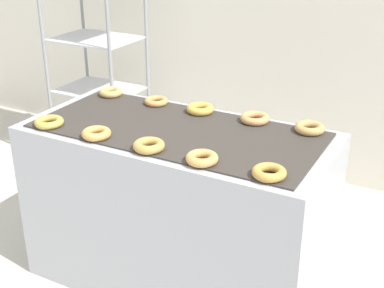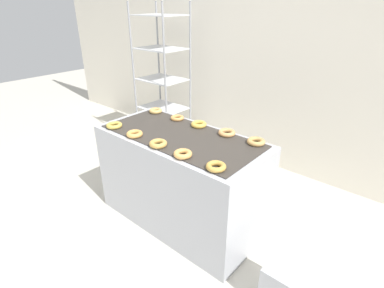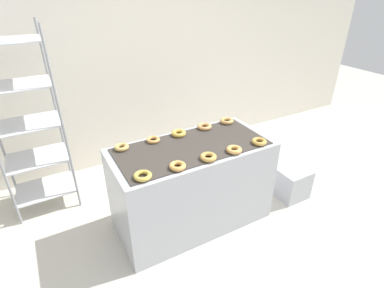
{
  "view_description": "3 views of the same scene",
  "coord_description": "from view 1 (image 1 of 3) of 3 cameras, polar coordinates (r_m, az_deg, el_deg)",
  "views": [
    {
      "loc": [
        1.17,
        -1.42,
        1.83
      ],
      "look_at": [
        0.0,
        0.75,
        0.73
      ],
      "focal_mm": 50.0,
      "sensor_mm": 36.0,
      "label": 1
    },
    {
      "loc": [
        1.56,
        -1.06,
        1.87
      ],
      "look_at": [
        0.0,
        0.75,
        0.73
      ],
      "focal_mm": 28.0,
      "sensor_mm": 36.0,
      "label": 2
    },
    {
      "loc": [
        -1.14,
        -1.45,
        2.17
      ],
      "look_at": [
        0.0,
        0.6,
        0.88
      ],
      "focal_mm": 28.0,
      "sensor_mm": 36.0,
      "label": 3
    }
  ],
  "objects": [
    {
      "name": "donut_far_center",
      "position": [
        2.73,
        0.88,
        3.78
      ],
      "size": [
        0.14,
        0.14,
        0.04
      ],
      "primitive_type": "torus",
      "color": "gold",
      "rests_on": "fryer_machine"
    },
    {
      "name": "baking_rack_cart",
      "position": [
        3.98,
        -10.25,
        10.94
      ],
      "size": [
        0.6,
        0.48,
        1.88
      ],
      "color": "gray",
      "rests_on": "ground_plane"
    },
    {
      "name": "donut_far_leftmost",
      "position": [
        3.02,
        -8.66,
        5.48
      ],
      "size": [
        0.13,
        0.13,
        0.04
      ],
      "primitive_type": "torus",
      "color": "tan",
      "rests_on": "fryer_machine"
    },
    {
      "name": "donut_near_right",
      "position": [
        2.19,
        1.08,
        -1.52
      ],
      "size": [
        0.14,
        0.14,
        0.04
      ],
      "primitive_type": "torus",
      "color": "#DD9F53",
      "rests_on": "fryer_machine"
    },
    {
      "name": "donut_far_left",
      "position": [
        2.86,
        -3.83,
        4.58
      ],
      "size": [
        0.13,
        0.13,
        0.03
      ],
      "primitive_type": "torus",
      "color": "tan",
      "rests_on": "fryer_machine"
    },
    {
      "name": "donut_near_center",
      "position": [
        2.31,
        -4.62,
        -0.17
      ],
      "size": [
        0.14,
        0.14,
        0.04
      ],
      "primitive_type": "torus",
      "color": "tan",
      "rests_on": "fryer_machine"
    },
    {
      "name": "donut_near_rightmost",
      "position": [
        2.1,
        8.23,
        -3.02
      ],
      "size": [
        0.14,
        0.14,
        0.04
      ],
      "primitive_type": "torus",
      "color": "gold",
      "rests_on": "fryer_machine"
    },
    {
      "name": "donut_far_rightmost",
      "position": [
        2.55,
        12.45,
        1.68
      ],
      "size": [
        0.14,
        0.14,
        0.04
      ],
      "primitive_type": "torus",
      "color": "tan",
      "rests_on": "fryer_machine"
    },
    {
      "name": "donut_near_left",
      "position": [
        2.47,
        -10.16,
        1.12
      ],
      "size": [
        0.13,
        0.13,
        0.04
      ],
      "primitive_type": "torus",
      "color": "#DC9D4E",
      "rests_on": "fryer_machine"
    },
    {
      "name": "fryer_machine",
      "position": [
        2.72,
        -1.5,
        -6.84
      ],
      "size": [
        1.47,
        0.7,
        0.86
      ],
      "color": "#A8AAB2",
      "rests_on": "ground_plane"
    },
    {
      "name": "donut_far_right",
      "position": [
        2.63,
        6.72,
        2.74
      ],
      "size": [
        0.14,
        0.14,
        0.04
      ],
      "primitive_type": "torus",
      "color": "tan",
      "rests_on": "fryer_machine"
    },
    {
      "name": "donut_near_leftmost",
      "position": [
        2.66,
        -15.0,
        2.28
      ],
      "size": [
        0.14,
        0.14,
        0.04
      ],
      "primitive_type": "torus",
      "color": "gold",
      "rests_on": "fryer_machine"
    }
  ]
}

